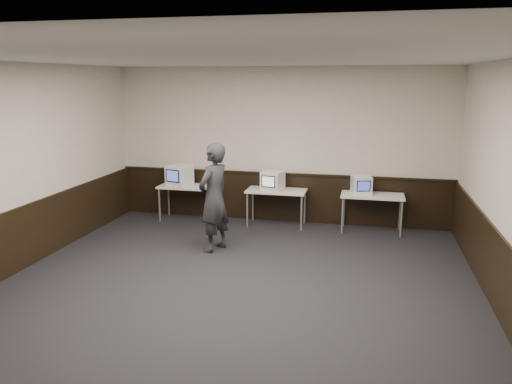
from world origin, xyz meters
TOP-DOWN VIEW (x-y plane):
  - floor at (0.00, 0.00)m, footprint 8.00×8.00m
  - ceiling at (0.00, 0.00)m, footprint 8.00×8.00m
  - back_wall at (0.00, 4.00)m, footprint 7.00×0.00m
  - front_wall at (0.00, -4.00)m, footprint 7.00×0.00m
  - wainscot_back at (0.00, 3.98)m, footprint 6.98×0.04m
  - wainscot_left at (-3.48, 0.00)m, footprint 0.04×7.98m
  - wainscot_right at (3.48, 0.00)m, footprint 0.04×7.98m
  - wainscot_rail at (0.00, 3.96)m, footprint 6.98×0.06m
  - desk_left at (-1.90, 3.60)m, footprint 1.20×0.60m
  - desk_center at (0.00, 3.60)m, footprint 1.20×0.60m
  - desk_right at (1.90, 3.60)m, footprint 1.20×0.60m
  - emac_left at (-2.07, 3.58)m, footprint 0.55×0.56m
  - emac_center at (-0.07, 3.55)m, footprint 0.47×0.49m
  - emac_right at (1.68, 3.62)m, footprint 0.44×0.45m
  - person at (-0.78, 1.89)m, footprint 0.67×0.81m

SIDE VIEW (x-z plane):
  - floor at x=0.00m, z-range 0.00..0.00m
  - wainscot_back at x=0.00m, z-range 0.00..1.00m
  - wainscot_left at x=-3.48m, z-range 0.00..1.00m
  - wainscot_right at x=3.48m, z-range 0.00..1.00m
  - desk_left at x=-1.90m, z-range 0.30..1.05m
  - desk_center at x=0.00m, z-range 0.30..1.05m
  - desk_right at x=1.90m, z-range 0.30..1.05m
  - emac_right at x=1.68m, z-range 0.75..1.11m
  - emac_center at x=-0.07m, z-range 0.75..1.14m
  - person at x=-0.78m, z-range 0.00..1.89m
  - emac_left at x=-2.07m, z-range 0.75..1.19m
  - wainscot_rail at x=0.00m, z-range 1.00..1.04m
  - back_wall at x=0.00m, z-range -1.90..5.10m
  - front_wall at x=0.00m, z-range -1.90..5.10m
  - ceiling at x=0.00m, z-range 3.20..3.20m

